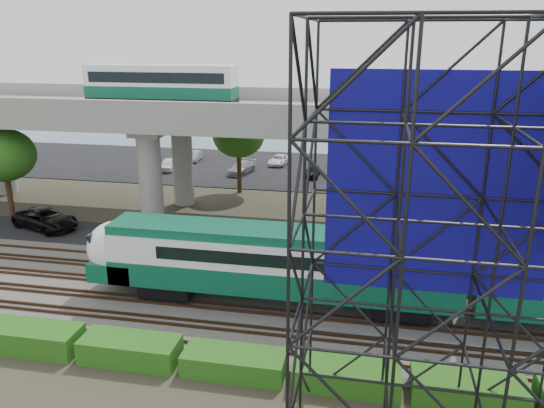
# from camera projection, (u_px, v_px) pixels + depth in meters

# --- Properties ---
(ground) EXTENTS (140.00, 140.00, 0.00)m
(ground) POSITION_uv_depth(u_px,v_px,m) (237.00, 322.00, 28.12)
(ground) COLOR #474233
(ground) RESTS_ON ground
(ballast_bed) EXTENTS (90.00, 12.00, 0.20)m
(ballast_bed) POSITION_uv_depth(u_px,v_px,m) (246.00, 303.00, 29.96)
(ballast_bed) COLOR slate
(ballast_bed) RESTS_ON ground
(service_road) EXTENTS (90.00, 5.00, 0.08)m
(service_road) POSITION_uv_depth(u_px,v_px,m) (274.00, 248.00, 37.93)
(service_road) COLOR black
(service_road) RESTS_ON ground
(parking_lot) EXTENTS (90.00, 18.00, 0.08)m
(parking_lot) POSITION_uv_depth(u_px,v_px,m) (313.00, 170.00, 59.93)
(parking_lot) COLOR black
(parking_lot) RESTS_ON ground
(harbor_water) EXTENTS (140.00, 40.00, 0.03)m
(harbor_water) POSITION_uv_depth(u_px,v_px,m) (330.00, 136.00, 80.53)
(harbor_water) COLOR #486477
(harbor_water) RESTS_ON ground
(rail_tracks) EXTENTS (90.00, 9.52, 0.16)m
(rail_tracks) POSITION_uv_depth(u_px,v_px,m) (246.00, 300.00, 29.91)
(rail_tracks) COLOR #472D1E
(rail_tracks) RESTS_ON ballast_bed
(commuter_train) EXTENTS (29.30, 3.06, 4.30)m
(commuter_train) POSITION_uv_depth(u_px,v_px,m) (319.00, 263.00, 28.38)
(commuter_train) COLOR black
(commuter_train) RESTS_ON rail_tracks
(overpass) EXTENTS (80.00, 12.00, 12.40)m
(overpass) POSITION_uv_depth(u_px,v_px,m) (278.00, 122.00, 40.75)
(overpass) COLOR #9E9B93
(overpass) RESTS_ON ground
(scaffold_tower) EXTENTS (9.36, 6.36, 15.00)m
(scaffold_tower) POSITION_uv_depth(u_px,v_px,m) (444.00, 269.00, 16.76)
(scaffold_tower) COLOR black
(scaffold_tower) RESTS_ON ground
(hedge_strip) EXTENTS (34.60, 1.80, 1.20)m
(hedge_strip) POSITION_uv_depth(u_px,v_px,m) (234.00, 362.00, 23.74)
(hedge_strip) COLOR #1E4E12
(hedge_strip) RESTS_ON ground
(trees) EXTENTS (40.94, 16.94, 7.69)m
(trees) POSITION_uv_depth(u_px,v_px,m) (230.00, 153.00, 42.42)
(trees) COLOR #382314
(trees) RESTS_ON ground
(suv) EXTENTS (6.18, 4.33, 1.57)m
(suv) POSITION_uv_depth(u_px,v_px,m) (46.00, 219.00, 41.52)
(suv) COLOR black
(suv) RESTS_ON service_road
(parked_cars) EXTENTS (36.99, 9.61, 1.29)m
(parked_cars) POSITION_uv_depth(u_px,v_px,m) (311.00, 166.00, 59.20)
(parked_cars) COLOR white
(parked_cars) RESTS_ON parking_lot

